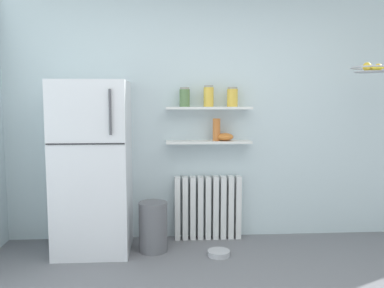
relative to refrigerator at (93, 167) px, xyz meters
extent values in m
cube|color=silver|center=(1.24, 0.38, 0.47)|extent=(7.04, 0.10, 2.60)
cube|color=silver|center=(0.00, 0.00, 0.00)|extent=(0.70, 0.66, 1.65)
cube|color=#262628|center=(0.00, -0.34, 0.26)|extent=(0.68, 0.01, 0.01)
cylinder|color=#4C4C51|center=(0.22, -0.35, 0.54)|extent=(0.02, 0.02, 0.40)
cube|color=white|center=(0.82, 0.25, -0.49)|extent=(0.06, 0.12, 0.67)
cube|color=white|center=(0.90, 0.25, -0.49)|extent=(0.06, 0.12, 0.67)
cube|color=white|center=(0.98, 0.25, -0.49)|extent=(0.06, 0.12, 0.67)
cube|color=white|center=(1.07, 0.25, -0.49)|extent=(0.06, 0.12, 0.67)
cube|color=white|center=(1.15, 0.25, -0.49)|extent=(0.06, 0.12, 0.67)
cube|color=white|center=(1.23, 0.25, -0.49)|extent=(0.06, 0.12, 0.67)
cube|color=white|center=(1.31, 0.25, -0.49)|extent=(0.06, 0.12, 0.67)
cube|color=white|center=(1.39, 0.25, -0.49)|extent=(0.06, 0.12, 0.67)
cube|color=white|center=(1.47, 0.25, -0.49)|extent=(0.06, 0.12, 0.67)
cube|color=white|center=(1.15, 0.22, 0.21)|extent=(0.88, 0.22, 0.02)
cube|color=white|center=(1.15, 0.22, 0.56)|extent=(0.88, 0.22, 0.02)
cylinder|color=#5B7F4C|center=(0.90, 0.22, 0.67)|extent=(0.11, 0.11, 0.18)
cylinder|color=gray|center=(0.90, 0.22, 0.76)|extent=(0.10, 0.10, 0.02)
cylinder|color=yellow|center=(1.15, 0.22, 0.68)|extent=(0.10, 0.10, 0.20)
cylinder|color=gray|center=(1.15, 0.22, 0.79)|extent=(0.09, 0.09, 0.02)
cylinder|color=yellow|center=(1.39, 0.22, 0.67)|extent=(0.11, 0.11, 0.18)
cylinder|color=gray|center=(1.39, 0.22, 0.77)|extent=(0.10, 0.10, 0.02)
cylinder|color=#CC7033|center=(1.23, 0.22, 0.34)|extent=(0.08, 0.08, 0.23)
ellipsoid|color=orange|center=(1.32, 0.22, 0.27)|extent=(0.18, 0.18, 0.08)
cylinder|color=slate|center=(0.58, -0.07, -0.58)|extent=(0.28, 0.28, 0.49)
cylinder|color=#B7B7BC|center=(1.20, -0.24, -0.80)|extent=(0.21, 0.21, 0.05)
torus|color=#B2B2B7|center=(2.61, -0.21, 0.95)|extent=(0.35, 0.35, 0.01)
cylinder|color=#A8A8AD|center=(2.61, -0.21, 0.91)|extent=(0.28, 0.28, 0.01)
sphere|color=gold|center=(2.68, -0.23, 0.95)|extent=(0.07, 0.07, 0.07)
sphere|color=gold|center=(2.58, -0.22, 0.95)|extent=(0.08, 0.08, 0.08)
ellipsoid|color=yellow|center=(2.66, -0.25, 0.94)|extent=(0.15, 0.15, 0.05)
camera|label=1|loc=(0.70, -3.87, 0.63)|focal=37.33mm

